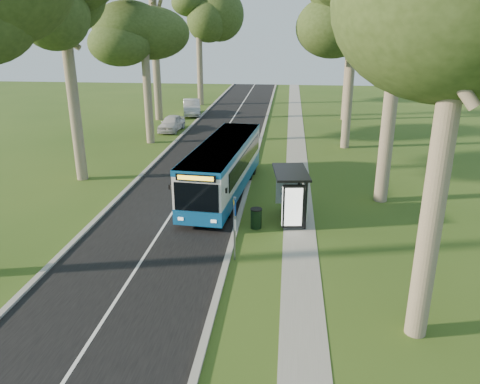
{
  "coord_description": "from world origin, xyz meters",
  "views": [
    {
      "loc": [
        2.32,
        -18.89,
        9.09
      ],
      "look_at": [
        0.11,
        2.09,
        1.6
      ],
      "focal_mm": 35.0,
      "sensor_mm": 36.0,
      "label": 1
    }
  ],
  "objects_px": {
    "litter_bin": "(256,218)",
    "car_silver": "(192,107)",
    "bus_stop_sign": "(235,222)",
    "car_white": "(172,123)",
    "bus": "(224,168)",
    "bus_shelter": "(293,188)"
  },
  "relations": [
    {
      "from": "bus",
      "to": "car_white",
      "type": "relative_size",
      "value": 2.73
    },
    {
      "from": "bus_shelter",
      "to": "bus",
      "type": "bearing_deg",
      "value": 128.43
    },
    {
      "from": "car_white",
      "to": "bus",
      "type": "bearing_deg",
      "value": -62.78
    },
    {
      "from": "bus_stop_sign",
      "to": "bus_shelter",
      "type": "xyz_separation_m",
      "value": [
        2.35,
        4.12,
        0.07
      ]
    },
    {
      "from": "litter_bin",
      "to": "bus",
      "type": "bearing_deg",
      "value": 115.01
    },
    {
      "from": "litter_bin",
      "to": "car_white",
      "type": "bearing_deg",
      "value": 113.77
    },
    {
      "from": "bus_shelter",
      "to": "car_silver",
      "type": "height_order",
      "value": "bus_shelter"
    },
    {
      "from": "bus_stop_sign",
      "to": "car_silver",
      "type": "height_order",
      "value": "bus_stop_sign"
    },
    {
      "from": "bus",
      "to": "bus_shelter",
      "type": "bearing_deg",
      "value": -39.77
    },
    {
      "from": "bus_shelter",
      "to": "litter_bin",
      "type": "xyz_separation_m",
      "value": [
        -1.71,
        -0.84,
        -1.27
      ]
    },
    {
      "from": "bus_stop_sign",
      "to": "car_silver",
      "type": "bearing_deg",
      "value": 87.58
    },
    {
      "from": "bus_stop_sign",
      "to": "litter_bin",
      "type": "relative_size",
      "value": 2.78
    },
    {
      "from": "car_silver",
      "to": "bus_shelter",
      "type": "bearing_deg",
      "value": -81.7
    },
    {
      "from": "bus_stop_sign",
      "to": "litter_bin",
      "type": "distance_m",
      "value": 3.56
    },
    {
      "from": "bus_shelter",
      "to": "car_white",
      "type": "bearing_deg",
      "value": 111.66
    },
    {
      "from": "litter_bin",
      "to": "car_silver",
      "type": "distance_m",
      "value": 30.8
    },
    {
      "from": "bus",
      "to": "car_silver",
      "type": "relative_size",
      "value": 2.28
    },
    {
      "from": "bus_stop_sign",
      "to": "litter_bin",
      "type": "xyz_separation_m",
      "value": [
        0.64,
        3.29,
        -1.2
      ]
    },
    {
      "from": "bus_stop_sign",
      "to": "car_silver",
      "type": "relative_size",
      "value": 0.55
    },
    {
      "from": "litter_bin",
      "to": "car_silver",
      "type": "relative_size",
      "value": 0.2
    },
    {
      "from": "bus_stop_sign",
      "to": "litter_bin",
      "type": "bearing_deg",
      "value": 62.04
    },
    {
      "from": "bus",
      "to": "bus_shelter",
      "type": "height_order",
      "value": "bus"
    }
  ]
}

